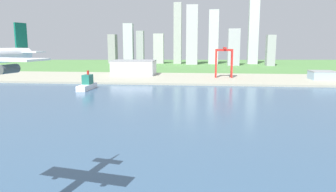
{
  "coord_description": "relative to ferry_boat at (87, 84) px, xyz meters",
  "views": [
    {
      "loc": [
        37.77,
        33.47,
        50.9
      ],
      "look_at": [
        16.85,
        224.37,
        19.17
      ],
      "focal_mm": 34.2,
      "sensor_mm": 36.0,
      "label": 1
    }
  ],
  "objects": [
    {
      "name": "ground_plane",
      "position": [
        90.45,
        -75.17,
        -5.96
      ],
      "size": [
        2400.0,
        2400.0,
        0.0
      ],
      "primitive_type": "plane",
      "color": "#508343"
    },
    {
      "name": "water_bay",
      "position": [
        90.45,
        -135.17,
        -5.88
      ],
      "size": [
        840.0,
        360.0,
        0.15
      ],
      "primitive_type": "cube",
      "color": "#385675",
      "rests_on": "ground"
    },
    {
      "name": "industrial_pier",
      "position": [
        90.45,
        114.83,
        -4.71
      ],
      "size": [
        840.0,
        140.0,
        2.5
      ],
      "primitive_type": "cube",
      "color": "#A3A08B",
      "rests_on": "ground"
    },
    {
      "name": "ferry_boat",
      "position": [
        0.0,
        0.0,
        0.0
      ],
      "size": [
        10.41,
        38.75,
        20.62
      ],
      "color": "white",
      "rests_on": "water_bay"
    },
    {
      "name": "port_crane_red",
      "position": [
        157.49,
        117.84,
        27.21
      ],
      "size": [
        24.51,
        39.19,
        43.08
      ],
      "color": "red",
      "rests_on": "industrial_pier"
    },
    {
      "name": "warehouse_main",
      "position": [
        21.92,
        144.2,
        7.94
      ],
      "size": [
        65.4,
        42.83,
        22.76
      ],
      "color": "silver",
      "rests_on": "industrial_pier"
    },
    {
      "name": "warehouse_annex",
      "position": [
        288.71,
        108.98,
        2.46
      ],
      "size": [
        31.08,
        29.59,
        11.79
      ],
      "color": "#99BCD1",
      "rests_on": "industrial_pier"
    },
    {
      "name": "distant_skyline",
      "position": [
        108.43,
        453.71,
        53.05
      ],
      "size": [
        402.29,
        79.42,
        155.37
      ],
      "color": "gray",
      "rests_on": "ground"
    }
  ]
}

